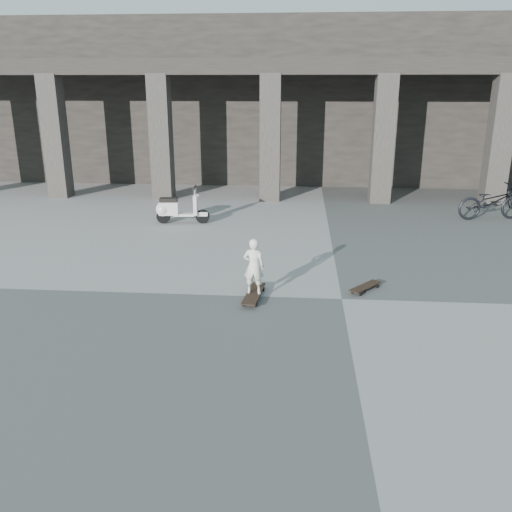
# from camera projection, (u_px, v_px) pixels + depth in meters

# --- Properties ---
(ground) EXTENTS (90.00, 90.00, 0.00)m
(ground) POSITION_uv_depth(u_px,v_px,m) (342.00, 299.00, 9.81)
(ground) COLOR #474845
(ground) RESTS_ON ground
(colonnade) EXTENTS (28.00, 8.82, 6.00)m
(colonnade) POSITION_uv_depth(u_px,v_px,m) (322.00, 100.00, 21.93)
(colonnade) COLOR black
(colonnade) RESTS_ON ground
(longboard) EXTENTS (0.36, 1.11, 0.11)m
(longboard) POSITION_uv_depth(u_px,v_px,m) (254.00, 294.00, 9.81)
(longboard) COLOR black
(longboard) RESTS_ON ground
(skateboard_spare) EXTENTS (0.67, 0.75, 0.10)m
(skateboard_spare) POSITION_uv_depth(u_px,v_px,m) (365.00, 287.00, 10.19)
(skateboard_spare) COLOR black
(skateboard_spare) RESTS_ON ground
(child) EXTENTS (0.39, 0.28, 1.02)m
(child) POSITION_uv_depth(u_px,v_px,m) (254.00, 266.00, 9.65)
(child) COLOR silver
(child) RESTS_ON longboard
(scooter) EXTENTS (1.48, 0.52, 1.03)m
(scooter) POSITION_uv_depth(u_px,v_px,m) (173.00, 209.00, 14.92)
(scooter) COLOR black
(scooter) RESTS_ON ground
(bicycle) EXTENTS (2.01, 1.01, 1.01)m
(bicycle) POSITION_uv_depth(u_px,v_px,m) (491.00, 202.00, 15.33)
(bicycle) COLOR black
(bicycle) RESTS_ON ground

